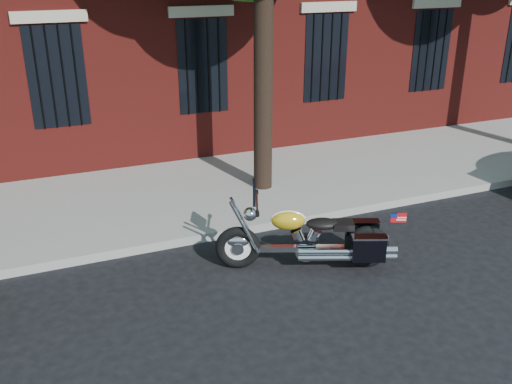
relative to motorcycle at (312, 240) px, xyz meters
name	(u,v)px	position (x,y,z in m)	size (l,w,h in m)	color
ground	(306,265)	(-0.03, 0.10, -0.47)	(120.00, 120.00, 0.00)	black
curb	(270,224)	(-0.03, 1.48, -0.39)	(40.00, 0.16, 0.15)	gray
sidewalk	(233,187)	(-0.03, 3.36, -0.39)	(40.00, 3.60, 0.15)	gray
motorcycle	(312,240)	(0.00, 0.00, 0.00)	(2.50, 1.45, 1.38)	black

